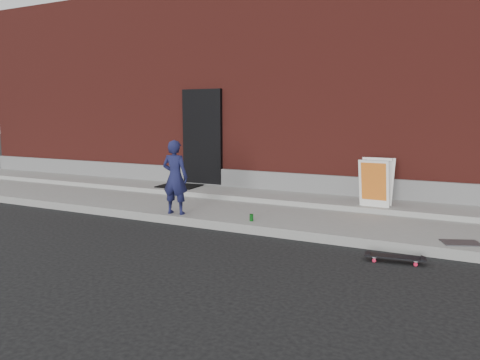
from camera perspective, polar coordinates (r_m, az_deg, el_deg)
The scene contains 10 objects.
ground at distance 7.67m, azimuth 0.62°, elevation -6.56°, with size 80.00×80.00×0.00m, color black.
sidewalk at distance 8.99m, azimuth 4.86°, elevation -3.93°, with size 20.00×3.00×0.15m, color gray.
apron at distance 9.79m, azimuth 6.85°, elevation -2.23°, with size 20.00×1.20×0.10m, color gray.
building at distance 14.05m, azimuth 13.55°, elevation 10.09°, with size 20.00×8.10×5.00m.
child at distance 8.43m, azimuth -7.92°, elevation 0.34°, with size 0.49×0.32×1.33m, color #171941.
skateboard at distance 6.54m, azimuth 18.36°, elevation -8.93°, with size 0.76×0.29×0.08m.
pizza_sign at distance 8.94m, azimuth 16.27°, elevation -0.24°, with size 0.56×0.66×0.89m.
soda_can at distance 7.88m, azimuth 1.40°, elevation -4.59°, with size 0.07×0.07×0.12m, color #187822.
doormat at distance 11.08m, azimuth -7.41°, elevation -0.72°, with size 0.91×0.74×0.03m, color black.
utility_plate at distance 7.24m, azimuth 25.34°, elevation -6.94°, with size 0.50×0.32×0.02m, color #4A4A4F.
Camera 1 is at (3.28, -6.66, 1.92)m, focal length 35.00 mm.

